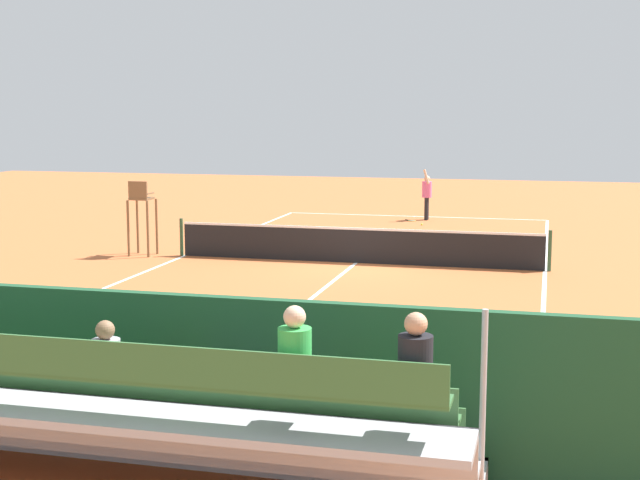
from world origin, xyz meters
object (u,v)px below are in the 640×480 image
object	(u,v)px
bleacher_stand	(76,411)
equipment_bag	(257,429)
tennis_ball_near	(422,224)
courtside_bench	(375,407)
tennis_net	(356,245)
tennis_player	(427,193)
umpire_chair	(141,210)
tennis_racket	(411,221)

from	to	relation	value
bleacher_stand	equipment_bag	distance (m)	2.52
equipment_bag	tennis_ball_near	size ratio (longest dim) A/B	13.64
bleacher_stand	courtside_bench	size ratio (longest dim) A/B	5.03
equipment_bag	tennis_net	bearing A→B (deg)	-83.32
tennis_net	tennis_player	size ratio (longest dim) A/B	5.35
bleacher_stand	umpire_chair	xyz separation A→B (m)	(6.37, -15.09, 0.36)
tennis_player	tennis_ball_near	bearing A→B (deg)	91.78
bleacher_stand	tennis_player	bearing A→B (deg)	-90.91
tennis_racket	tennis_ball_near	bearing A→B (deg)	115.79
tennis_net	bleacher_stand	xyz separation A→B (m)	(-0.17, 15.35, 0.45)
tennis_ball_near	umpire_chair	bearing A→B (deg)	51.75
umpire_chair	equipment_bag	bearing A→B (deg)	120.60
bleacher_stand	umpire_chair	world-z (taller)	bleacher_stand
bleacher_stand	tennis_player	xyz separation A→B (m)	(-0.41, -25.37, 0.06)
equipment_bag	tennis_ball_near	world-z (taller)	equipment_bag
bleacher_stand	tennis_racket	distance (m)	24.89
courtside_bench	tennis_racket	world-z (taller)	courtside_bench
tennis_net	tennis_ball_near	world-z (taller)	tennis_net
bleacher_stand	courtside_bench	distance (m)	3.58
tennis_net	bleacher_stand	world-z (taller)	bleacher_stand
tennis_racket	tennis_ball_near	xyz separation A→B (m)	(-0.54, 1.12, 0.02)
tennis_ball_near	bleacher_stand	bearing A→B (deg)	88.90
courtside_bench	bleacher_stand	bearing A→B (deg)	35.81
bleacher_stand	tennis_player	distance (m)	25.37
tennis_net	courtside_bench	world-z (taller)	tennis_net
umpire_chair	equipment_bag	world-z (taller)	umpire_chair
umpire_chair	tennis_racket	distance (m)	11.70
umpire_chair	bleacher_stand	bearing A→B (deg)	112.90
equipment_bag	courtside_bench	bearing A→B (deg)	-175.06
umpire_chair	tennis_ball_near	size ratio (longest dim) A/B	32.42
tennis_racket	tennis_ball_near	distance (m)	1.25
bleacher_stand	tennis_racket	world-z (taller)	bleacher_stand
umpire_chair	courtside_bench	xyz separation A→B (m)	(-9.25, 13.01, -0.76)
bleacher_stand	tennis_ball_near	world-z (taller)	bleacher_stand
tennis_net	courtside_bench	xyz separation A→B (m)	(-3.05, 13.27, 0.06)
equipment_bag	tennis_racket	world-z (taller)	equipment_bag
bleacher_stand	tennis_player	world-z (taller)	bleacher_stand
tennis_player	tennis_racket	world-z (taller)	tennis_player
umpire_chair	equipment_bag	xyz separation A→B (m)	(-7.77, 13.14, -1.13)
equipment_bag	tennis_racket	bearing A→B (deg)	-86.29
tennis_player	tennis_racket	distance (m)	1.22
courtside_bench	equipment_bag	bearing A→B (deg)	4.94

